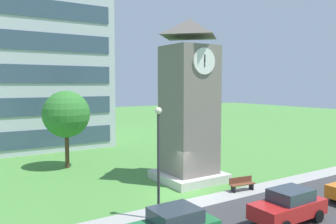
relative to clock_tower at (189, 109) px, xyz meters
name	(u,v)px	position (x,y,z in m)	size (l,w,h in m)	color
ground_plane	(180,193)	(-2.32, -2.19, -5.23)	(160.00, 160.00, 0.00)	#4C893D
kerb_strip	(199,202)	(-2.32, -4.18, -5.22)	(120.00, 1.60, 0.01)	#9E9E99
office_building	(14,33)	(-7.93, 22.65, 7.57)	(18.30, 14.31, 25.60)	#B7BCC6
clock_tower	(189,109)	(0.00, 0.00, 0.00)	(4.41, 4.41, 11.60)	slate
park_bench	(242,184)	(1.45, -3.93, -4.77)	(1.85, 0.74, 0.88)	brown
street_lamp	(158,150)	(-5.70, -5.12, -1.60)	(0.36, 0.36, 5.85)	#333338
tree_by_building	(66,114)	(-6.36, 8.53, -0.72)	(3.89, 3.89, 6.48)	#513823
parked_car_red	(289,206)	(-0.32, -9.01, -4.37)	(4.11, 1.96, 1.69)	red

